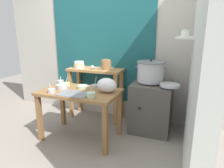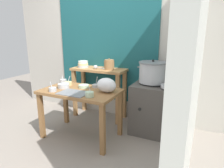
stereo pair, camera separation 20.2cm
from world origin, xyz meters
name	(u,v)px [view 2 (the right image)]	position (x,y,z in m)	size (l,w,h in m)	color
ground_plane	(83,139)	(0.00, 0.00, 0.00)	(9.00, 9.00, 0.00)	gray
wall_back	(119,44)	(0.08, 1.10, 1.30)	(4.40, 0.12, 2.60)	#B2ADA3
wall_right	(197,52)	(1.40, 0.20, 1.30)	(0.30, 3.20, 2.60)	silver
prep_table	(81,97)	(-0.07, 0.08, 0.61)	(1.10, 0.66, 0.72)	olive
back_shelf_table	(99,81)	(-0.18, 0.83, 0.68)	(0.96, 0.40, 0.90)	#B27F4C
stove_block	(153,108)	(0.84, 0.70, 0.38)	(0.60, 0.61, 0.78)	#4C4742
steamer_pot	(153,72)	(0.80, 0.72, 0.94)	(0.47, 0.42, 0.35)	#B7BABF
clay_pot	(109,65)	(0.02, 0.83, 0.98)	(0.17, 0.17, 0.19)	olive
bowl_stack_enamel	(83,64)	(-0.48, 0.80, 0.96)	(0.19, 0.19, 0.12)	#B7BABF
ladle	(96,67)	(-0.19, 0.75, 0.94)	(0.25, 0.12, 0.07)	#B7BABF
serving_tray	(74,93)	(-0.06, -0.09, 0.72)	(0.40, 0.28, 0.01)	slate
plastic_bag	(106,85)	(0.31, 0.15, 0.82)	(0.27, 0.20, 0.20)	white
wide_pan	(171,86)	(1.10, 0.53, 0.80)	(0.27, 0.27, 0.04)	#B7BABF
prep_bowl_0	(53,89)	(-0.38, -0.13, 0.75)	(0.10, 0.10, 0.14)	#B7BABF
prep_bowl_1	(96,86)	(0.06, 0.30, 0.75)	(0.10, 0.10, 0.17)	#B7BABF
prep_bowl_2	(64,86)	(-0.35, 0.07, 0.76)	(0.17, 0.17, 0.18)	#B7BABF
prep_bowl_3	(63,81)	(-0.53, 0.29, 0.75)	(0.10, 0.10, 0.06)	#B7BABF
prep_bowl_4	(84,86)	(-0.09, 0.21, 0.74)	(0.15, 0.15, 0.04)	#B7D1AD
prep_bowl_5	(68,83)	(-0.39, 0.23, 0.75)	(0.11, 0.11, 0.14)	#E5C684
prep_bowl_6	(90,94)	(0.21, -0.13, 0.76)	(0.11, 0.11, 0.14)	#B7D1AD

